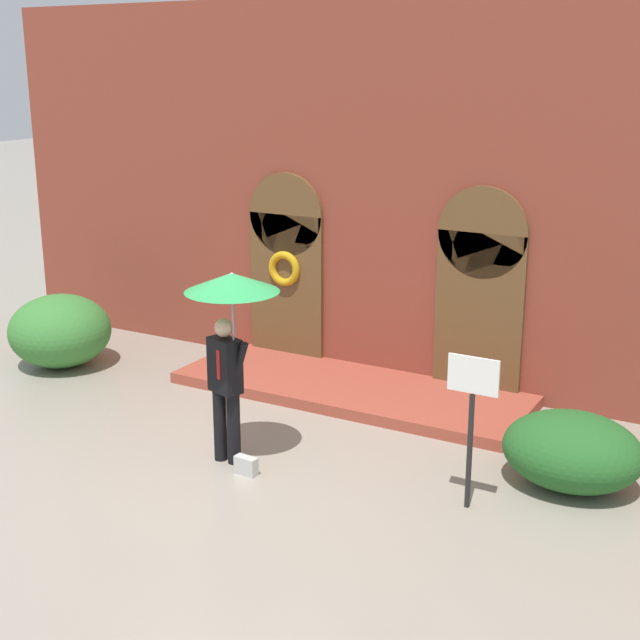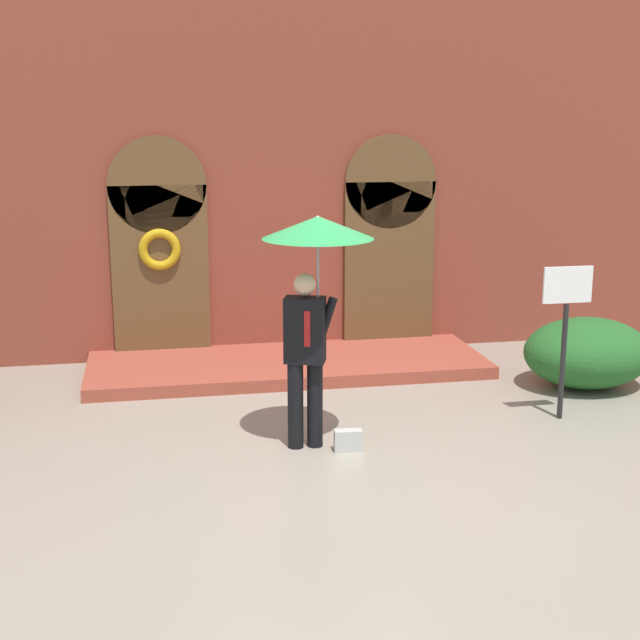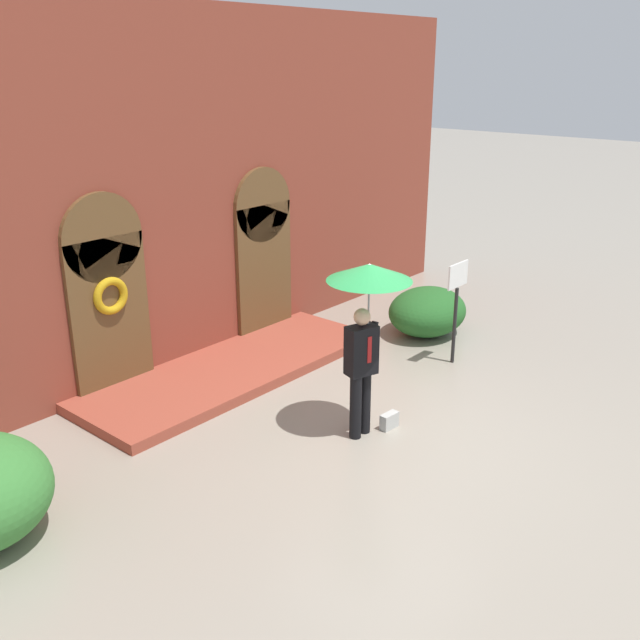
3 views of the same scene
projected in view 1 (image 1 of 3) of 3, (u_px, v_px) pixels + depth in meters
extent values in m
plane|color=gray|center=(230.00, 475.00, 10.46)|extent=(80.00, 80.00, 0.00)
cube|color=brown|center=(388.00, 193.00, 13.21)|extent=(14.00, 0.50, 5.60)
cube|color=brown|center=(287.00, 289.00, 14.16)|extent=(1.30, 0.08, 2.40)
cylinder|color=brown|center=(286.00, 214.00, 13.83)|extent=(1.30, 0.08, 1.30)
cube|color=brown|center=(479.00, 316.00, 12.65)|extent=(1.30, 0.08, 2.40)
cylinder|color=brown|center=(483.00, 233.00, 12.32)|extent=(1.30, 0.08, 1.30)
torus|color=#C69314|center=(284.00, 269.00, 14.00)|extent=(0.56, 0.12, 0.56)
cube|color=#98402E|center=(350.00, 389.00, 12.99)|extent=(5.20, 1.80, 0.16)
cylinder|color=black|center=(220.00, 425.00, 10.75)|extent=(0.16, 0.16, 0.90)
cylinder|color=black|center=(234.00, 428.00, 10.66)|extent=(0.16, 0.16, 0.90)
cube|color=black|center=(225.00, 365.00, 10.49)|extent=(0.46, 0.35, 0.66)
cube|color=#A51919|center=(218.00, 365.00, 10.37)|extent=(0.06, 0.03, 0.36)
sphere|color=tan|center=(224.00, 328.00, 10.37)|extent=(0.22, 0.22, 0.22)
cylinder|color=black|center=(240.00, 360.00, 10.36)|extent=(0.22, 0.09, 0.46)
cylinder|color=gray|center=(233.00, 333.00, 10.31)|extent=(0.02, 0.02, 0.98)
cone|color=#1E7538|center=(232.00, 282.00, 10.15)|extent=(1.10, 1.10, 0.22)
cone|color=white|center=(232.00, 281.00, 10.14)|extent=(0.61, 0.61, 0.20)
cube|color=#B7B7B2|center=(246.00, 466.00, 10.44)|extent=(0.29, 0.14, 0.22)
cylinder|color=black|center=(470.00, 452.00, 9.53)|extent=(0.06, 0.06, 1.30)
cube|color=white|center=(473.00, 375.00, 9.29)|extent=(0.56, 0.03, 0.40)
ellipsoid|color=#387A33|center=(60.00, 331.00, 14.13)|extent=(1.60, 1.60, 1.15)
ellipsoid|color=#235B23|center=(572.00, 451.00, 10.07)|extent=(1.59, 1.33, 0.87)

